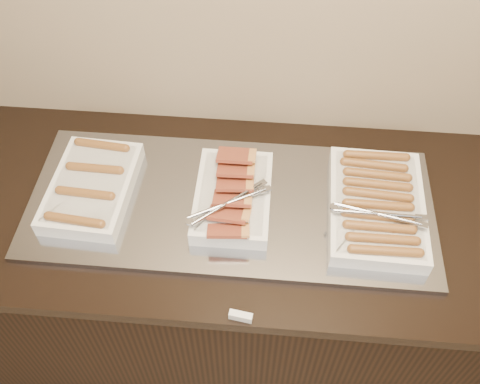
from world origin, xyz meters
name	(u,v)px	position (x,y,z in m)	size (l,w,h in m)	color
counter	(234,280)	(0.00, 2.13, 0.45)	(2.06, 0.76, 0.90)	black
warming_tray	(231,204)	(0.00, 2.13, 0.91)	(1.20, 0.50, 0.02)	#9497A1
dish_left	(92,187)	(-0.42, 2.13, 0.95)	(0.25, 0.36, 0.07)	silver
dish_center	(232,196)	(0.00, 2.13, 0.95)	(0.25, 0.35, 0.09)	silver
dish_right	(377,206)	(0.42, 2.13, 0.95)	(0.28, 0.41, 0.08)	silver
label_holder	(241,316)	(0.06, 1.77, 0.91)	(0.06, 0.02, 0.02)	silver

